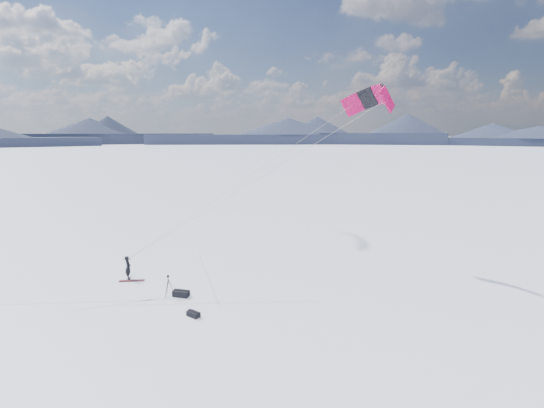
# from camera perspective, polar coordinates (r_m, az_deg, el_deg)

# --- Properties ---
(ground) EXTENTS (1800.00, 1800.00, 0.00)m
(ground) POSITION_cam_1_polar(r_m,az_deg,el_deg) (25.99, -18.26, -12.04)
(ground) COLOR white
(horizon_hills) EXTENTS (704.00, 705.94, 10.23)m
(horizon_hills) POSITION_cam_1_polar(r_m,az_deg,el_deg) (24.67, -18.85, -2.36)
(horizon_hills) COLOR black
(horizon_hills) RESTS_ON ground
(snow_tracks) EXTENTS (13.93, 9.84, 0.01)m
(snow_tracks) POSITION_cam_1_polar(r_m,az_deg,el_deg) (26.88, -22.14, -11.52)
(snow_tracks) COLOR #AEBCD8
(snow_tracks) RESTS_ON ground
(snowkiter) EXTENTS (0.58, 0.68, 1.58)m
(snowkiter) POSITION_cam_1_polar(r_m,az_deg,el_deg) (28.47, -20.01, -10.15)
(snowkiter) COLOR black
(snowkiter) RESTS_ON ground
(snowboard) EXTENTS (1.65, 0.63, 0.04)m
(snowboard) POSITION_cam_1_polar(r_m,az_deg,el_deg) (28.02, -19.64, -10.42)
(snowboard) COLOR maroon
(snowboard) RESTS_ON ground
(tripod) EXTENTS (0.62, 0.65, 1.32)m
(tripod) POSITION_cam_1_polar(r_m,az_deg,el_deg) (24.65, -14.77, -10.96)
(tripod) COLOR black
(tripod) RESTS_ON ground
(gear_bag_a) EXTENTS (1.02, 0.59, 0.43)m
(gear_bag_a) POSITION_cam_1_polar(r_m,az_deg,el_deg) (24.70, -13.04, -12.49)
(gear_bag_a) COLOR black
(gear_bag_a) RESTS_ON ground
(gear_bag_b) EXTENTS (0.83, 0.69, 0.34)m
(gear_bag_b) POSITION_cam_1_polar(r_m,az_deg,el_deg) (22.13, -11.33, -15.34)
(gear_bag_b) COLOR black
(gear_bag_b) RESTS_ON ground
(power_kite) EXTENTS (17.71, 8.12, 11.58)m
(power_kite) POSITION_cam_1_polar(r_m,az_deg,el_deg) (29.36, 14.35, 14.44)
(power_kite) COLOR #C50749
(power_kite) RESTS_ON ground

